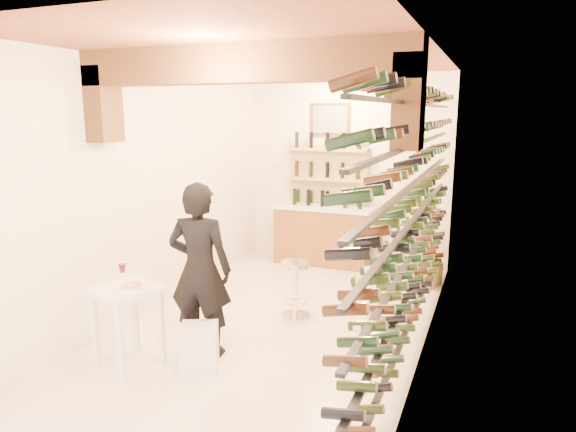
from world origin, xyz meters
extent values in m
plane|color=white|center=(0.00, 0.00, 0.00)|extent=(6.00, 6.00, 0.00)
cube|color=white|center=(0.00, 3.00, 1.60)|extent=(3.50, 0.02, 3.20)
cube|color=white|center=(0.00, -3.00, 1.60)|extent=(3.50, 0.02, 3.20)
cube|color=white|center=(-1.75, 0.00, 1.60)|extent=(0.02, 6.00, 3.20)
cube|color=white|center=(1.75, 0.00, 1.60)|extent=(0.02, 6.00, 3.20)
cube|color=brown|center=(0.00, 0.00, 3.20)|extent=(3.50, 6.00, 0.02)
cube|color=brown|center=(0.00, -1.00, 3.02)|extent=(3.50, 0.35, 0.36)
cube|color=brown|center=(-1.63, -1.00, 2.65)|extent=(0.24, 0.35, 0.80)
cube|color=brown|center=(1.63, -1.00, 2.65)|extent=(0.24, 0.35, 0.80)
cube|color=black|center=(1.59, 0.00, 0.25)|extent=(0.06, 5.70, 0.03)
cube|color=black|center=(1.59, 0.00, 0.65)|extent=(0.06, 5.70, 0.03)
cube|color=black|center=(1.59, 0.00, 1.05)|extent=(0.06, 5.70, 0.03)
cube|color=black|center=(1.59, 0.00, 1.45)|extent=(0.06, 5.70, 0.03)
cube|color=black|center=(1.59, 0.00, 1.85)|extent=(0.06, 5.70, 0.03)
cube|color=black|center=(1.59, 0.00, 2.25)|extent=(0.06, 5.70, 0.03)
cube|color=black|center=(1.59, 0.00, 2.65)|extent=(0.06, 5.70, 0.03)
cube|color=brown|center=(-0.30, 2.65, 0.48)|extent=(1.60, 0.55, 0.96)
cube|color=white|center=(-0.30, 2.65, 0.98)|extent=(1.70, 0.62, 0.05)
cube|color=tan|center=(-0.30, 2.92, 1.00)|extent=(1.40, 0.10, 2.00)
cube|color=tan|center=(-0.30, 2.82, 0.45)|extent=(1.40, 0.28, 0.04)
cube|color=tan|center=(-0.30, 2.82, 0.95)|extent=(1.40, 0.28, 0.04)
cube|color=tan|center=(-0.30, 2.82, 1.45)|extent=(1.40, 0.28, 0.04)
cube|color=tan|center=(-0.30, 2.82, 1.95)|extent=(1.40, 0.28, 0.04)
cube|color=brown|center=(-0.30, 2.97, 2.45)|extent=(0.70, 0.04, 0.55)
cube|color=#99998C|center=(-0.30, 2.94, 2.45)|extent=(0.60, 0.01, 0.45)
cube|color=white|center=(-1.01, -1.57, 0.81)|extent=(0.74, 0.74, 0.06)
cube|color=white|center=(-1.31, -1.72, 0.39)|extent=(0.06, 0.06, 0.79)
cube|color=white|center=(-0.86, -1.87, 0.39)|extent=(0.06, 0.06, 0.79)
cube|color=white|center=(-1.16, -1.28, 0.39)|extent=(0.06, 0.06, 0.79)
cube|color=white|center=(-0.71, -1.43, 0.39)|extent=(0.06, 0.06, 0.79)
cylinder|color=white|center=(-0.95, -1.55, 0.85)|extent=(0.27, 0.27, 0.02)
cylinder|color=#BF7266|center=(-0.95, -1.55, 0.87)|extent=(0.20, 0.20, 0.02)
cube|color=white|center=(-1.21, -1.71, 0.85)|extent=(0.14, 0.14, 0.02)
cylinder|color=white|center=(-1.18, -1.41, 0.84)|extent=(0.08, 0.08, 0.00)
cylinder|color=white|center=(-1.18, -1.41, 0.90)|extent=(0.01, 0.01, 0.10)
cone|color=#4F0618|center=(-1.18, -1.41, 0.98)|extent=(0.08, 0.08, 0.09)
cube|color=white|center=(-0.30, -1.37, 0.23)|extent=(0.49, 0.49, 0.46)
imported|color=black|center=(-0.46, -1.05, 0.94)|extent=(0.75, 0.56, 1.87)
cylinder|color=silver|center=(0.12, 0.24, 0.01)|extent=(0.38, 0.38, 0.03)
cylinder|color=silver|center=(0.12, 0.24, 0.35)|extent=(0.08, 0.08, 0.67)
cylinder|color=silver|center=(0.12, 0.24, 0.70)|extent=(0.36, 0.36, 0.07)
torus|color=silver|center=(0.12, 0.24, 0.21)|extent=(0.29, 0.29, 0.02)
cube|color=tan|center=(1.40, 2.20, 0.17)|extent=(0.68, 0.59, 0.34)
cube|color=tan|center=(1.40, 2.20, 0.46)|extent=(0.42, 0.30, 0.24)
camera|label=1|loc=(2.34, -5.53, 2.57)|focal=32.07mm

